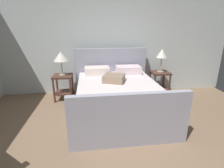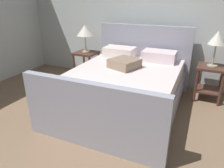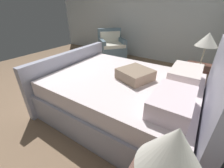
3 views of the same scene
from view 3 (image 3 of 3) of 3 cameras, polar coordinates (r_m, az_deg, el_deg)
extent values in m
cube|color=#876A51|center=(3.24, -20.80, -1.70)|extent=(5.79, 5.56, 0.02)
cube|color=silver|center=(5.08, 6.62, 26.26)|extent=(0.12, 5.68, 2.67)
cube|color=#A1A3B6|center=(2.27, 4.02, -7.14)|extent=(1.70, 2.08, 0.40)
cube|color=#A1A3B6|center=(1.89, 34.08, -6.51)|extent=(1.76, 0.15, 1.18)
cube|color=#A1A3B6|center=(2.76, -15.52, 3.75)|extent=(1.76, 0.15, 0.83)
cube|color=white|center=(2.10, 4.30, -0.27)|extent=(1.61, 2.01, 0.22)
cube|color=white|center=(2.16, 26.81, 3.28)|extent=(0.57, 0.38, 0.18)
cube|color=white|center=(1.51, 22.58, -6.53)|extent=(0.57, 0.38, 0.18)
cube|color=gray|center=(2.01, 9.05, 3.75)|extent=(0.51, 0.51, 0.14)
cone|color=white|center=(0.61, 23.00, -22.68)|extent=(0.27, 0.27, 0.21)
cube|color=#502F25|center=(2.96, 31.06, 5.79)|extent=(0.44, 0.44, 0.04)
cube|color=#502F25|center=(3.11, 29.24, -0.98)|extent=(0.40, 0.40, 0.02)
cylinder|color=#502F25|center=(3.25, 26.90, 2.84)|extent=(0.04, 0.04, 0.56)
cylinder|color=#502F25|center=(2.90, 25.56, 0.23)|extent=(0.04, 0.04, 0.56)
cylinder|color=#502F25|center=(3.24, 33.37, 1.03)|extent=(0.04, 0.04, 0.56)
cylinder|color=#502F25|center=(2.89, 32.80, -1.81)|extent=(0.04, 0.04, 0.56)
cylinder|color=#B7B293|center=(2.95, 31.20, 6.33)|extent=(0.16, 0.16, 0.02)
cylinder|color=#B7B293|center=(2.90, 32.04, 9.39)|extent=(0.02, 0.02, 0.32)
cone|color=white|center=(2.84, 33.43, 14.34)|extent=(0.33, 0.33, 0.21)
cube|color=slate|center=(4.62, 0.03, 12.02)|extent=(1.01, 1.01, 0.42)
cube|color=silver|center=(4.55, 0.03, 15.16)|extent=(0.93, 0.93, 0.10)
cube|color=slate|center=(4.80, -1.03, 18.19)|extent=(0.63, 0.55, 0.48)
cube|color=silver|center=(4.72, -0.73, 17.71)|extent=(0.54, 0.47, 0.36)
cube|color=slate|center=(4.46, -3.94, 15.63)|extent=(0.49, 0.56, 0.22)
cube|color=slate|center=(4.63, 3.88, 16.09)|extent=(0.49, 0.56, 0.22)
camera|label=1|loc=(4.63, -32.98, 26.66)|focal=28.14mm
camera|label=2|loc=(3.75, -52.67, 20.47)|focal=33.68mm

